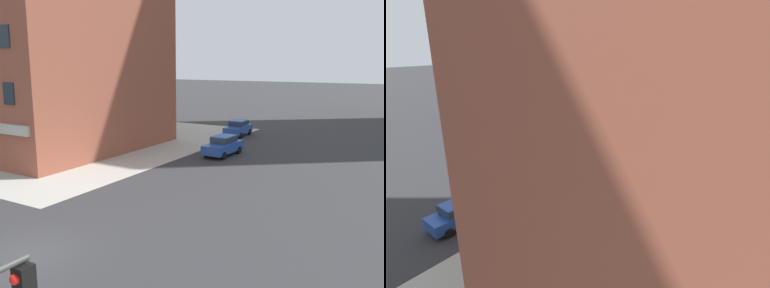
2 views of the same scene
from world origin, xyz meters
TOP-DOWN VIEW (x-y plane):
  - ground_plane at (0.00, 0.00)m, footprint 320.00×320.00m
  - sidewalk_far_corner at (-20.00, 20.00)m, footprint 32.00×32.00m
  - car_main_northbound_near at (-1.44, 21.02)m, footprint 2.04×4.47m
  - car_main_northbound_far at (-4.36, 30.55)m, footprint 2.08×4.49m
  - storefront_block_near_corner at (-18.37, 16.71)m, footprint 19.12×17.84m

SIDE VIEW (x-z plane):
  - ground_plane at x=0.00m, z-range 0.00..0.00m
  - sidewalk_far_corner at x=-20.00m, z-range -0.01..0.01m
  - car_main_northbound_near at x=-1.44m, z-range 0.08..1.76m
  - car_main_northbound_far at x=-4.36m, z-range 0.08..1.76m
  - storefront_block_near_corner at x=-18.37m, z-range 0.01..15.78m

